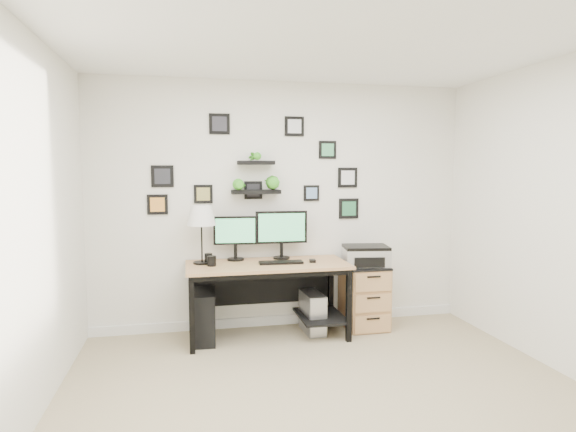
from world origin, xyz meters
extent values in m
plane|color=tan|center=(0.00, 0.00, 0.00)|extent=(4.00, 4.00, 0.00)
plane|color=white|center=(0.00, 0.00, 2.60)|extent=(4.00, 4.00, 0.00)
plane|color=white|center=(0.00, 2.00, 1.30)|extent=(4.00, 0.00, 4.00)
plane|color=white|center=(-2.00, 0.00, 1.30)|extent=(0.00, 4.00, 4.00)
cube|color=white|center=(0.00, 1.99, 0.05)|extent=(4.00, 0.03, 0.10)
cube|color=tan|center=(-0.23, 1.63, 0.73)|extent=(1.60, 0.70, 0.03)
cube|color=black|center=(-0.23, 1.63, 0.69)|extent=(1.54, 0.64, 0.05)
cube|color=black|center=(-0.23, 1.96, 0.46)|extent=(1.44, 0.02, 0.41)
cube|color=black|center=(0.32, 1.63, 0.18)|extent=(0.45, 0.63, 0.03)
cube|color=black|center=(-0.98, 1.33, 0.36)|extent=(0.05, 0.05, 0.72)
cube|color=black|center=(-0.98, 1.93, 0.36)|extent=(0.05, 0.05, 0.72)
cube|color=black|center=(0.52, 1.33, 0.36)|extent=(0.05, 0.05, 0.72)
cube|color=black|center=(0.52, 1.93, 0.36)|extent=(0.05, 0.05, 0.72)
cylinder|color=black|center=(-0.52, 1.86, 0.76)|extent=(0.19, 0.19, 0.02)
cylinder|color=black|center=(-0.52, 1.86, 0.84)|extent=(0.04, 0.04, 0.15)
cube|color=black|center=(-0.52, 1.86, 1.06)|extent=(0.45, 0.07, 0.29)
cube|color=#4CB272|center=(-0.52, 1.84, 1.06)|extent=(0.40, 0.04, 0.25)
cylinder|color=black|center=(-0.04, 1.85, 0.76)|extent=(0.18, 0.18, 0.02)
cylinder|color=black|center=(-0.04, 1.85, 0.84)|extent=(0.04, 0.04, 0.15)
cube|color=black|center=(-0.04, 1.85, 1.08)|extent=(0.54, 0.04, 0.34)
cube|color=#4CB272|center=(-0.04, 1.83, 1.08)|extent=(0.49, 0.01, 0.29)
cube|color=black|center=(-0.10, 1.60, 0.76)|extent=(0.44, 0.16, 0.02)
cube|color=black|center=(0.22, 1.60, 0.76)|extent=(0.07, 0.10, 0.03)
cylinder|color=black|center=(-0.87, 1.76, 0.76)|extent=(0.17, 0.17, 0.02)
cylinder|color=black|center=(-0.87, 1.76, 1.02)|extent=(0.02, 0.02, 0.52)
cone|color=white|center=(-0.87, 1.76, 1.23)|extent=(0.28, 0.28, 0.20)
cylinder|color=black|center=(-0.78, 1.61, 0.80)|extent=(0.09, 0.09, 0.10)
cylinder|color=black|center=(-0.80, 1.76, 0.80)|extent=(0.08, 0.08, 0.10)
cube|color=black|center=(-0.86, 1.65, 0.25)|extent=(0.24, 0.50, 0.49)
cube|color=gray|center=(0.25, 1.68, 0.21)|extent=(0.20, 0.42, 0.41)
cube|color=silver|center=(0.26, 1.48, 0.21)|extent=(0.16, 0.02, 0.38)
cube|color=tan|center=(0.83, 1.73, 0.33)|extent=(0.42, 0.50, 0.65)
cube|color=black|center=(0.83, 1.73, 0.66)|extent=(0.43, 0.51, 0.02)
cube|color=tan|center=(0.83, 1.47, 0.11)|extent=(0.39, 0.02, 0.18)
cylinder|color=black|center=(0.83, 1.46, 0.17)|extent=(0.14, 0.02, 0.02)
cube|color=tan|center=(0.83, 1.47, 0.33)|extent=(0.39, 0.02, 0.18)
cylinder|color=black|center=(0.83, 1.46, 0.39)|extent=(0.14, 0.02, 0.02)
cube|color=tan|center=(0.83, 1.47, 0.54)|extent=(0.39, 0.02, 0.18)
cylinder|color=black|center=(0.83, 1.46, 0.60)|extent=(0.14, 0.02, 0.02)
cube|color=silver|center=(0.84, 1.71, 0.76)|extent=(0.51, 0.42, 0.18)
cube|color=black|center=(0.84, 1.71, 0.86)|extent=(0.51, 0.42, 0.03)
cube|color=black|center=(0.81, 1.53, 0.73)|extent=(0.31, 0.07, 0.10)
cube|color=black|center=(-0.30, 1.91, 1.45)|extent=(0.50, 0.18, 0.04)
cube|color=black|center=(-0.30, 1.90, 1.75)|extent=(0.38, 0.15, 0.04)
imported|color=green|center=(-0.47, 1.91, 1.60)|extent=(0.15, 0.12, 0.27)
imported|color=green|center=(-0.13, 1.91, 1.60)|extent=(0.15, 0.15, 0.27)
imported|color=green|center=(-0.30, 1.90, 1.90)|extent=(0.13, 0.09, 0.25)
cube|color=black|center=(0.74, 1.99, 1.25)|extent=(0.22, 0.02, 0.22)
cube|color=#2B7648|center=(0.74, 1.98, 1.25)|extent=(0.15, 0.00, 0.15)
cube|color=black|center=(-1.24, 1.99, 1.61)|extent=(0.22, 0.02, 0.22)
cube|color=#24252B|center=(-1.24, 1.98, 1.61)|extent=(0.15, 0.00, 0.15)
cube|color=black|center=(0.49, 1.99, 1.89)|extent=(0.19, 0.02, 0.19)
cube|color=#4AA46A|center=(0.49, 1.98, 1.89)|extent=(0.13, 0.00, 0.13)
cube|color=black|center=(-1.29, 1.99, 1.33)|extent=(0.20, 0.02, 0.20)
cube|color=orange|center=(-1.29, 1.98, 1.33)|extent=(0.14, 0.00, 0.14)
cube|color=black|center=(-0.66, 1.99, 2.14)|extent=(0.21, 0.02, 0.21)
cube|color=#2A2932|center=(-0.66, 1.98, 2.14)|extent=(0.15, 0.00, 0.15)
cube|color=black|center=(-0.32, 1.99, 1.46)|extent=(0.19, 0.02, 0.19)
cube|color=black|center=(-0.32, 1.98, 1.46)|extent=(0.13, 0.00, 0.13)
cube|color=black|center=(0.72, 1.99, 1.59)|extent=(0.22, 0.02, 0.22)
cube|color=silver|center=(0.72, 1.98, 1.59)|extent=(0.15, 0.00, 0.15)
cube|color=black|center=(-0.84, 1.99, 1.43)|extent=(0.19, 0.02, 0.19)
cube|color=#998D47|center=(-0.84, 1.98, 1.43)|extent=(0.13, 0.00, 0.13)
cube|color=black|center=(0.12, 1.99, 2.13)|extent=(0.21, 0.02, 0.21)
cube|color=silver|center=(0.12, 1.98, 2.13)|extent=(0.14, 0.00, 0.14)
cube|color=black|center=(0.31, 1.99, 1.43)|extent=(0.17, 0.02, 0.17)
cube|color=#6F93C2|center=(0.31, 1.98, 1.43)|extent=(0.12, 0.00, 0.12)
camera|label=1|loc=(-1.01, -3.02, 1.67)|focal=30.00mm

